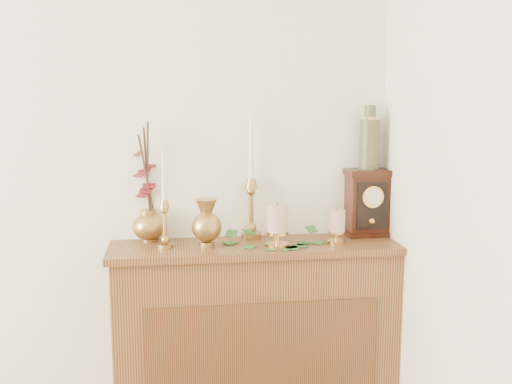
{
  "coord_description": "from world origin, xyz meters",
  "views": [
    {
      "loc": [
        1.05,
        -0.34,
        1.55
      ],
      "look_at": [
        1.39,
        2.05,
        1.16
      ],
      "focal_mm": 42.0,
      "sensor_mm": 36.0,
      "label": 1
    }
  ],
  "objects": [
    {
      "name": "console_shelf",
      "position": [
        1.4,
        2.1,
        0.44
      ],
      "size": [
        1.24,
        0.34,
        0.93
      ],
      "color": "brown",
      "rests_on": "ground"
    },
    {
      "name": "candlestick_left",
      "position": [
        1.02,
        2.09,
        1.06
      ],
      "size": [
        0.07,
        0.07,
        0.41
      ],
      "rotation": [
        0.0,
        0.0,
        0.32
      ],
      "color": "tan",
      "rests_on": "console_shelf"
    },
    {
      "name": "candlestick_center",
      "position": [
        1.39,
        2.21,
        1.11
      ],
      "size": [
        0.09,
        0.09,
        0.54
      ],
      "rotation": [
        0.0,
        0.0,
        -0.36
      ],
      "color": "tan",
      "rests_on": "console_shelf"
    },
    {
      "name": "bud_vase",
      "position": [
        1.19,
        2.07,
        1.03
      ],
      "size": [
        0.12,
        0.12,
        0.2
      ],
      "rotation": [
        0.0,
        0.0,
        0.16
      ],
      "color": "tan",
      "rests_on": "console_shelf"
    },
    {
      "name": "ginger_jar",
      "position": [
        0.94,
        2.25,
        1.16
      ],
      "size": [
        0.21,
        0.22,
        0.51
      ],
      "rotation": [
        0.0,
        0.0,
        -0.29
      ],
      "color": "tan",
      "rests_on": "console_shelf"
    },
    {
      "name": "pillar_candle_left",
      "position": [
        1.47,
        2.02,
        1.03
      ],
      "size": [
        0.1,
        0.1,
        0.19
      ],
      "rotation": [
        0.0,
        0.0,
        0.08
      ],
      "color": "#D09248",
      "rests_on": "console_shelf"
    },
    {
      "name": "pillar_candle_right",
      "position": [
        1.74,
        2.06,
        1.01
      ],
      "size": [
        0.08,
        0.08,
        0.15
      ],
      "rotation": [
        0.0,
        0.0,
        -0.03
      ],
      "color": "#D09248",
      "rests_on": "console_shelf"
    },
    {
      "name": "ivy_garland",
      "position": [
        1.44,
        2.05,
        0.94
      ],
      "size": [
        0.45,
        0.21,
        0.09
      ],
      "rotation": [
        0.0,
        0.0,
        0.1
      ],
      "color": "#2F6C29",
      "rests_on": "console_shelf"
    },
    {
      "name": "mantel_clock",
      "position": [
        1.91,
        2.19,
        1.08
      ],
      "size": [
        0.2,
        0.15,
        0.3
      ],
      "rotation": [
        0.0,
        0.0,
        0.02
      ],
      "color": "#39150B",
      "rests_on": "console_shelf"
    },
    {
      "name": "ceramic_vase",
      "position": [
        1.91,
        2.19,
        1.35
      ],
      "size": [
        0.09,
        0.09,
        0.28
      ],
      "rotation": [
        0.0,
        0.0,
        0.02
      ],
      "color": "#1C3827",
      "rests_on": "mantel_clock"
    }
  ]
}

